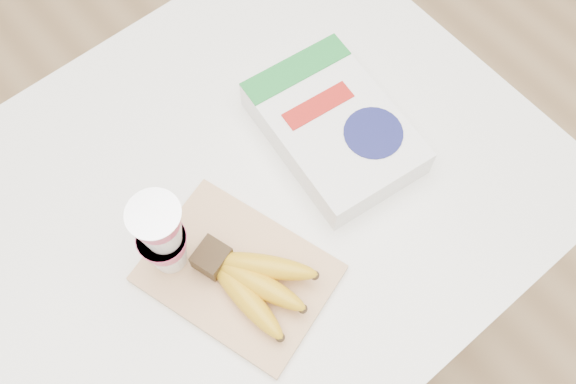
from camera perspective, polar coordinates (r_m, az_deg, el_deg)
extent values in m
plane|color=tan|center=(1.85, -4.98, -13.79)|extent=(4.00, 4.00, 0.00)
cube|color=white|center=(1.42, -6.41, -10.27)|extent=(1.18, 0.79, 0.89)
cube|color=tan|center=(0.97, -4.46, -7.22)|extent=(0.27, 0.31, 0.01)
cube|color=#382816|center=(0.94, -6.80, -5.82)|extent=(0.06, 0.06, 0.03)
ellipsoid|color=gold|center=(0.93, -3.73, -9.42)|extent=(0.04, 0.16, 0.05)
sphere|color=#382816|center=(0.91, -0.71, -12.80)|extent=(0.01, 0.01, 0.01)
ellipsoid|color=gold|center=(0.93, -2.70, -8.14)|extent=(0.09, 0.16, 0.05)
sphere|color=#382816|center=(0.92, 1.32, -10.34)|extent=(0.01, 0.01, 0.01)
ellipsoid|color=gold|center=(0.93, -2.13, -6.60)|extent=(0.13, 0.14, 0.05)
sphere|color=#382816|center=(0.92, 2.39, -7.41)|extent=(0.01, 0.01, 0.01)
cylinder|color=silver|center=(0.82, -11.93, -1.90)|extent=(0.07, 0.07, 0.00)
cube|color=white|center=(1.04, 4.12, 5.66)|extent=(0.22, 0.30, 0.06)
cube|color=#1B7D30|center=(1.07, 0.70, 10.90)|extent=(0.19, 0.07, 0.00)
cylinder|color=#151851|center=(1.01, 7.60, 5.23)|extent=(0.10, 0.10, 0.00)
cube|color=#AC1913|center=(1.03, 2.69, 7.68)|extent=(0.12, 0.05, 0.00)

